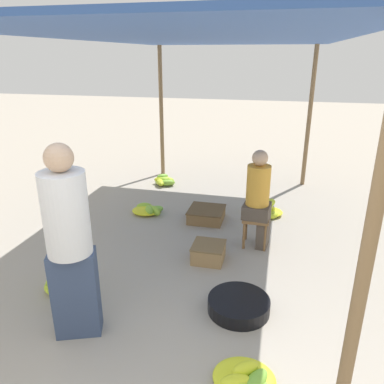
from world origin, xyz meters
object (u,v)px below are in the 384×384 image
object	(u,v)px
crate_mid	(208,252)
banana_pile_right_1	(268,210)
banana_pile_left_2	(164,181)
stool	(256,223)
vendor_seated	(259,198)
basin_black	(239,305)
banana_pile_left_0	(64,282)
banana_pile_left_1	(149,210)
crate_near	(206,214)
banana_pile_right_0	(244,380)
vendor_foreground	(69,242)

from	to	relation	value
crate_mid	banana_pile_right_1	bearing A→B (deg)	67.78
banana_pile_left_2	stool	bearing A→B (deg)	-47.45
vendor_seated	basin_black	xyz separation A→B (m)	(-0.06, -1.44, -0.61)
banana_pile_right_1	banana_pile_left_0	bearing A→B (deg)	-128.47
stool	vendor_seated	bearing A→B (deg)	5.96
vendor_seated	banana_pile_left_1	xyz separation A→B (m)	(-1.77, 0.67, -0.62)
banana_pile_left_0	crate_near	bearing A→B (deg)	62.26
stool	banana_pile_right_0	size ratio (longest dim) A/B	0.83
crate_mid	banana_pile_left_1	bearing A→B (deg)	135.28
banana_pile_left_0	basin_black	bearing A→B (deg)	2.71
basin_black	banana_pile_right_1	bearing A→B (deg)	86.22
stool	banana_pile_right_1	size ratio (longest dim) A/B	0.82
banana_pile_left_1	banana_pile_left_2	size ratio (longest dim) A/B	1.07
vendor_seated	vendor_foreground	bearing A→B (deg)	-125.17
vendor_seated	banana_pile_left_2	distance (m)	2.94
banana_pile_left_0	banana_pile_right_1	size ratio (longest dim) A/B	0.93
basin_black	banana_pile_left_2	world-z (taller)	banana_pile_left_2
banana_pile_right_1	crate_near	bearing A→B (deg)	-155.35
banana_pile_left_1	banana_pile_right_0	distance (m)	3.54
vendor_foreground	crate_mid	size ratio (longest dim) A/B	4.53
vendor_foreground	stool	bearing A→B (deg)	55.16
banana_pile_left_1	banana_pile_left_2	bearing A→B (deg)	97.40
vendor_seated	banana_pile_left_0	bearing A→B (deg)	-141.90
basin_black	banana_pile_right_0	world-z (taller)	banana_pile_right_0
banana_pile_left_0	banana_pile_right_0	bearing A→B (deg)	-21.96
banana_pile_left_2	vendor_seated	bearing A→B (deg)	-47.14
vendor_seated	banana_pile_left_0	size ratio (longest dim) A/B	2.82
banana_pile_left_1	banana_pile_right_1	bearing A→B (deg)	11.45
basin_black	banana_pile_left_2	bearing A→B (deg)	118.11
stool	banana_pile_left_1	distance (m)	1.89
banana_pile_right_1	crate_mid	world-z (taller)	banana_pile_right_1
banana_pile_left_0	crate_near	world-z (taller)	banana_pile_left_0
stool	banana_pile_left_2	world-z (taller)	stool
vendor_foreground	banana_pile_right_0	xyz separation A→B (m)	(1.54, -0.28, -0.85)
stool	vendor_seated	size ratio (longest dim) A/B	0.31
banana_pile_left_2	banana_pile_right_0	bearing A→B (deg)	-65.36
stool	crate_near	bearing A→B (deg)	141.29
basin_black	crate_near	distance (m)	2.20
banana_pile_left_1	banana_pile_right_0	bearing A→B (deg)	-58.39
basin_black	banana_pile_left_1	world-z (taller)	banana_pile_left_1
crate_near	stool	bearing A→B (deg)	-38.71
banana_pile_right_1	vendor_seated	bearing A→B (deg)	-95.51
vendor_seated	stool	bearing A→B (deg)	-174.04
crate_near	banana_pile_left_0	bearing A→B (deg)	-117.74
vendor_seated	banana_pile_right_0	world-z (taller)	vendor_seated
banana_pile_right_0	banana_pile_left_0	bearing A→B (deg)	158.04
vendor_foreground	basin_black	size ratio (longest dim) A/B	2.88
stool	basin_black	world-z (taller)	stool
banana_pile_right_0	crate_mid	xyz separation A→B (m)	(-0.63, 1.81, 0.04)
banana_pile_left_1	crate_near	distance (m)	0.96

